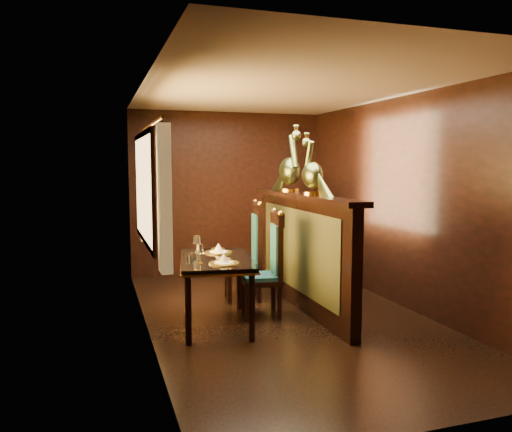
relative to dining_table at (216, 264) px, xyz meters
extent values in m
plane|color=black|center=(0.79, 0.02, -0.65)|extent=(5.00, 5.00, 0.00)
cube|color=black|center=(0.79, 2.52, 0.60)|extent=(3.00, 0.04, 2.50)
cube|color=black|center=(0.79, -2.48, 0.60)|extent=(3.00, 0.04, 2.50)
cube|color=black|center=(-0.71, 0.02, 0.60)|extent=(0.04, 5.00, 2.50)
cube|color=black|center=(2.29, 0.02, 0.60)|extent=(0.04, 5.00, 2.50)
cube|color=beige|center=(0.79, 0.02, 1.85)|extent=(3.00, 5.00, 0.04)
cube|color=#FFC672|center=(-0.70, 0.32, 0.80)|extent=(0.01, 1.70, 1.05)
cube|color=yellow|center=(-0.61, -0.65, 0.75)|extent=(0.10, 0.22, 1.30)
cube|color=yellow|center=(-0.61, 1.29, 0.75)|extent=(0.10, 0.22, 1.30)
cylinder|color=gold|center=(-0.63, 0.32, 1.44)|extent=(0.03, 2.20, 0.03)
cube|color=black|center=(1.12, 0.32, 0.00)|extent=(0.12, 2.60, 1.30)
cube|color=#313317|center=(1.05, 0.32, 0.05)|extent=(0.02, 2.20, 0.95)
cube|color=black|center=(1.12, 0.32, 0.68)|extent=(0.26, 2.70, 0.06)
cube|color=black|center=(0.00, 0.00, 0.05)|extent=(0.92, 1.31, 0.04)
cube|color=gold|center=(0.00, 0.00, 0.02)|extent=(0.94, 1.33, 0.02)
cylinder|color=black|center=(-0.39, -0.49, -0.32)|extent=(0.06, 0.06, 0.66)
cylinder|color=black|center=(0.21, -0.59, -0.32)|extent=(0.06, 0.06, 0.66)
cylinder|color=black|center=(-0.20, 0.58, -0.32)|extent=(0.06, 0.06, 0.66)
cylinder|color=black|center=(0.39, 0.48, -0.32)|extent=(0.06, 0.06, 0.66)
cylinder|color=gold|center=(0.00, -0.33, 0.08)|extent=(0.30, 0.30, 0.01)
cone|color=silver|center=(0.00, -0.33, 0.13)|extent=(0.11, 0.11, 0.10)
cylinder|color=gold|center=(0.10, 0.28, 0.08)|extent=(0.30, 0.30, 0.01)
cone|color=silver|center=(0.10, 0.28, 0.13)|extent=(0.11, 0.11, 0.10)
cylinder|color=silver|center=(-0.29, 0.03, 0.10)|extent=(0.03, 0.03, 0.06)
cylinder|color=silver|center=(-0.25, 0.08, 0.10)|extent=(0.03, 0.03, 0.06)
cube|color=black|center=(0.55, 0.16, -0.25)|extent=(0.48, 0.48, 0.06)
cube|color=#124652|center=(0.55, 0.16, -0.20)|extent=(0.44, 0.44, 0.05)
cube|color=#124652|center=(0.73, 0.13, 0.11)|extent=(0.08, 0.33, 0.54)
cube|color=black|center=(0.35, 0.01, -0.47)|extent=(0.05, 0.05, 0.38)
cube|color=black|center=(0.70, -0.04, -0.47)|extent=(0.05, 0.05, 0.38)
cube|color=black|center=(0.40, 0.36, -0.47)|extent=(0.05, 0.05, 0.38)
cube|color=black|center=(0.75, 0.30, -0.47)|extent=(0.05, 0.05, 0.38)
sphere|color=gold|center=(0.71, -0.05, 0.52)|extent=(0.06, 0.06, 0.06)
sphere|color=gold|center=(0.76, 0.30, 0.52)|extent=(0.06, 0.06, 0.06)
cube|color=black|center=(0.55, 0.89, -0.23)|extent=(0.50, 0.50, 0.06)
cube|color=#124652|center=(0.55, 0.89, -0.18)|extent=(0.45, 0.45, 0.05)
cube|color=#124652|center=(0.74, 0.86, 0.14)|extent=(0.09, 0.35, 0.57)
cube|color=black|center=(0.34, 0.74, -0.46)|extent=(0.05, 0.05, 0.39)
cube|color=black|center=(0.70, 0.68, -0.46)|extent=(0.05, 0.05, 0.39)
cube|color=black|center=(0.40, 1.10, -0.46)|extent=(0.05, 0.05, 0.39)
cube|color=black|center=(0.76, 1.04, -0.46)|extent=(0.05, 0.05, 0.39)
sphere|color=gold|center=(0.71, 0.68, 0.56)|extent=(0.07, 0.07, 0.07)
sphere|color=gold|center=(0.77, 1.04, 0.56)|extent=(0.07, 0.07, 0.07)
camera|label=1|loc=(-1.18, -5.03, 1.05)|focal=35.00mm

